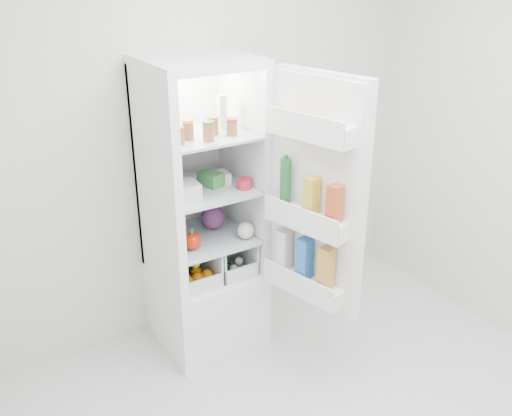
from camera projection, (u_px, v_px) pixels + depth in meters
room_walls at (379, 147)px, 2.27m from camera, size 3.02×3.02×2.61m
refrigerator at (201, 243)px, 3.51m from camera, size 0.60×0.60×1.80m
shelf_low at (206, 236)px, 3.43m from camera, size 0.49×0.53×0.01m
shelf_mid at (204, 189)px, 3.31m from camera, size 0.49×0.53×0.02m
shelf_top at (201, 134)px, 3.18m from camera, size 0.49×0.53×0.02m
crisper_left at (188, 261)px, 3.43m from camera, size 0.23×0.46×0.22m
crisper_right at (224, 250)px, 3.55m from camera, size 0.23×0.46×0.22m
condiment_jars at (204, 131)px, 3.05m from camera, size 0.38×0.16×0.08m
squeeze_bottle at (222, 112)px, 3.20m from camera, size 0.07×0.07×0.20m
tub_white at (184, 191)px, 3.12m from camera, size 0.16×0.16×0.10m
tub_cream at (219, 177)px, 3.36m from camera, size 0.13×0.13×0.07m
tin_red at (244, 184)px, 3.28m from camera, size 0.11×0.11×0.06m
foil_tray at (190, 178)px, 3.39m from camera, size 0.18×0.16×0.04m
tub_green at (211, 179)px, 3.32m from camera, size 0.14×0.16×0.08m
red_cabbage at (213, 217)px, 3.49m from camera, size 0.15×0.15×0.15m
bell_pepper at (192, 241)px, 3.25m from camera, size 0.10×0.10×0.10m
mushroom_bowl at (173, 230)px, 3.41m from camera, size 0.17×0.17×0.07m
salad_bag at (246, 231)px, 3.37m from camera, size 0.10×0.10×0.10m
citrus_pile at (190, 266)px, 3.42m from camera, size 0.20×0.31×0.16m
veg_pile at (225, 257)px, 3.57m from camera, size 0.16×0.30×0.10m
fridge_door at (314, 201)px, 3.03m from camera, size 0.29×0.60×1.30m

